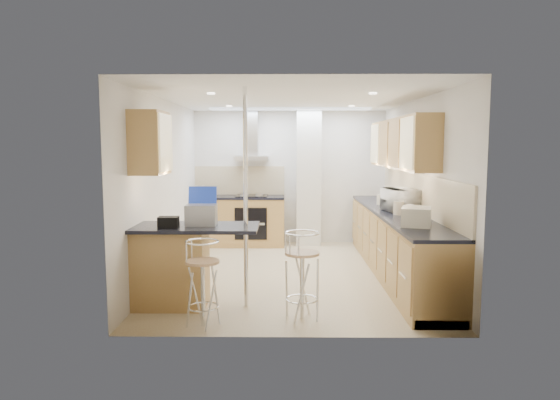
{
  "coord_description": "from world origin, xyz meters",
  "views": [
    {
      "loc": [
        -0.08,
        -7.06,
        1.85
      ],
      "look_at": [
        -0.16,
        0.2,
        1.06
      ],
      "focal_mm": 32.0,
      "sensor_mm": 36.0,
      "label": 1
    }
  ],
  "objects_px": {
    "microwave": "(401,200)",
    "bar_stool_near": "(203,283)",
    "laptop": "(201,215)",
    "bar_stool_end": "(302,275)",
    "bread_bin": "(416,217)"
  },
  "relations": [
    {
      "from": "bar_stool_near",
      "to": "bar_stool_end",
      "type": "distance_m",
      "value": 1.05
    },
    {
      "from": "bar_stool_near",
      "to": "bar_stool_end",
      "type": "relative_size",
      "value": 0.94
    },
    {
      "from": "bar_stool_end",
      "to": "laptop",
      "type": "bearing_deg",
      "value": 116.97
    },
    {
      "from": "laptop",
      "to": "bar_stool_end",
      "type": "relative_size",
      "value": 0.36
    },
    {
      "from": "laptop",
      "to": "bread_bin",
      "type": "distance_m",
      "value": 2.49
    },
    {
      "from": "bar_stool_end",
      "to": "bread_bin",
      "type": "bearing_deg",
      "value": -18.05
    },
    {
      "from": "bar_stool_near",
      "to": "bread_bin",
      "type": "distance_m",
      "value": 2.57
    },
    {
      "from": "microwave",
      "to": "bar_stool_near",
      "type": "xyz_separation_m",
      "value": [
        -2.47,
        -2.03,
        -0.63
      ]
    },
    {
      "from": "microwave",
      "to": "bar_stool_near",
      "type": "height_order",
      "value": "microwave"
    },
    {
      "from": "microwave",
      "to": "bar_stool_near",
      "type": "bearing_deg",
      "value": 119.88
    },
    {
      "from": "laptop",
      "to": "bar_stool_end",
      "type": "distance_m",
      "value": 1.37
    },
    {
      "from": "microwave",
      "to": "bar_stool_end",
      "type": "bearing_deg",
      "value": 131.71
    },
    {
      "from": "bar_stool_near",
      "to": "microwave",
      "type": "bearing_deg",
      "value": 44.27
    },
    {
      "from": "laptop",
      "to": "bar_stool_near",
      "type": "relative_size",
      "value": 0.38
    },
    {
      "from": "microwave",
      "to": "laptop",
      "type": "height_order",
      "value": "microwave"
    }
  ]
}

